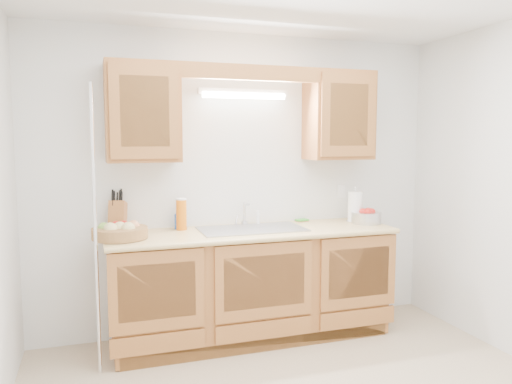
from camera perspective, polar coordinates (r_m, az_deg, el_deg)
name	(u,v)px	position (r m, az deg, el deg)	size (l,w,h in m)	color
room	(316,205)	(2.86, 6.88, -1.51)	(3.52, 3.50, 2.50)	#C1AB8B
base_cabinets	(252,285)	(4.13, -0.46, -10.60)	(2.20, 0.60, 0.86)	#A05D2F
countertop	(253,232)	(4.01, -0.40, -4.63)	(2.30, 0.63, 0.04)	#DEB974
upper_cabinet_left	(142,113)	(3.93, -12.85, 8.84)	(0.55, 0.33, 0.75)	#A05D2F
upper_cabinet_right	(339,116)	(4.41, 9.42, 8.59)	(0.55, 0.33, 0.75)	#A05D2F
valance	(252,72)	(3.98, -0.43, 13.50)	(2.20, 0.05, 0.12)	#A05D2F
fluorescent_fixture	(244,94)	(4.18, -1.40, 11.17)	(0.76, 0.08, 0.08)	white
sink	(252,238)	(4.04, -0.49, -5.30)	(0.84, 0.46, 0.36)	#9E9EA3
wire_shelf_pole	(95,232)	(3.56, -17.87, -4.35)	(0.03, 0.03, 2.00)	silver
outlet_plate	(341,191)	(4.62, 9.69, 0.08)	(0.08, 0.01, 0.12)	white
fruit_basket	(120,231)	(3.78, -15.30, -4.35)	(0.53, 0.53, 0.13)	#9C713F
knife_block	(118,216)	(4.04, -15.53, -2.70)	(0.17, 0.22, 0.35)	#A05D2F
orange_canister	(181,214)	(4.04, -8.53, -2.51)	(0.10, 0.10, 0.25)	orange
soap_bottle	(180,218)	(4.09, -8.63, -2.91)	(0.08, 0.08, 0.18)	#2250AE
sponge	(302,220)	(4.43, 5.26, -3.26)	(0.12, 0.09, 0.02)	#CC333F
paper_towel	(355,207)	(4.45, 11.26, -1.70)	(0.16, 0.16, 0.32)	silver
apple_bowl	(366,217)	(4.41, 12.51, -2.77)	(0.30, 0.30, 0.13)	silver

